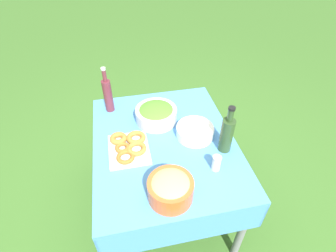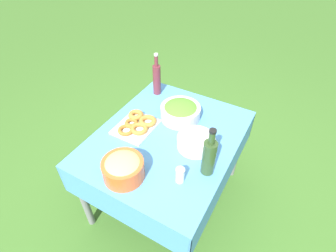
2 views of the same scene
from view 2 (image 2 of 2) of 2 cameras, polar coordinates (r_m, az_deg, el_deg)
The scene contains 9 objects.
ground_plane at distance 2.31m, azimuth -0.18°, elevation -14.90°, with size 14.00×14.00×0.00m, color #3D6B28.
picnic_table at distance 1.84m, azimuth -0.22°, elevation -4.49°, with size 1.12×0.91×0.70m.
salad_bowl at distance 1.88m, azimuth 2.73°, elevation 3.27°, with size 0.29×0.29×0.12m.
pasta_bowl at distance 1.51m, azimuth -9.75°, elevation -8.93°, with size 0.24×0.24×0.14m.
donut_platter at distance 1.84m, azimuth -6.76°, elevation 0.34°, with size 0.31×0.27×0.05m.
plate_stack at distance 1.69m, azimuth 6.11°, elevation -3.45°, with size 0.24×0.24×0.07m.
olive_oil_bottle at distance 1.49m, azimuth 8.92°, elevation -6.51°, with size 0.08×0.08×0.33m.
wine_bottle at distance 2.10m, azimuth -2.46°, elevation 10.31°, with size 0.06×0.06×0.35m.
salt_shaker at distance 1.49m, azimuth 2.65°, elevation -10.62°, with size 0.05×0.05×0.10m.
Camera 2 is at (-1.11, -0.64, 1.92)m, focal length 28.00 mm.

